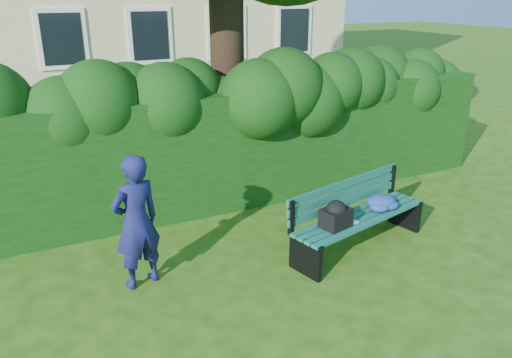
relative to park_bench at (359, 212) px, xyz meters
name	(u,v)px	position (x,y,z in m)	size (l,w,h in m)	color
ground	(277,265)	(-1.19, 0.03, -0.50)	(80.00, 80.00, 0.00)	#1D4A0F
hedge	(211,149)	(-1.19, 2.23, 0.40)	(10.00, 1.00, 1.80)	black
park_bench	(359,212)	(0.00, 0.00, 0.00)	(2.18, 1.03, 0.89)	#0E473D
man_reading	(136,222)	(-2.81, 0.38, 0.29)	(0.58, 0.38, 1.58)	#161950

